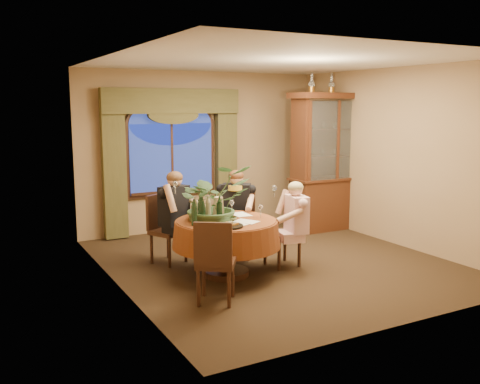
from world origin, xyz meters
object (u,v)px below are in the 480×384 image
chair_back (168,230)px  olive_bowl (231,219)px  dining_table (226,248)px  person_pink (296,226)px  person_back (174,218)px  wine_bottle_4 (202,210)px  wine_bottle_1 (194,212)px  oil_lamp_center (332,83)px  wine_bottle_2 (195,209)px  person_scarf (236,214)px  oil_lamp_right (351,83)px  chair_front_left (216,261)px  centerpiece_plant (213,173)px  chair_back_right (239,225)px  china_cabinet (329,162)px  stoneware_vase (218,208)px  wine_bottle_3 (201,207)px  wine_bottle_5 (220,209)px  chair_right (282,232)px  wine_bottle_0 (208,208)px

chair_back → olive_bowl: chair_back is taller
dining_table → person_pink: size_ratio=1.16×
person_back → wine_bottle_4: person_back is taller
person_pink → wine_bottle_1: size_ratio=3.68×
oil_lamp_center → wine_bottle_2: (-3.25, -1.48, -1.68)m
person_back → person_scarf: 0.94m
oil_lamp_right → person_scarf: oil_lamp_right is taller
chair_front_left → centerpiece_plant: centerpiece_plant is taller
chair_back_right → chair_front_left: 1.83m
chair_front_left → person_pink: person_pink is taller
china_cabinet → chair_front_left: bearing=-145.2°
wine_bottle_2 → chair_back: bearing=93.9°
china_cabinet → wine_bottle_4: bearing=-153.8°
stoneware_vase → person_scarf: bearing=46.9°
dining_table → chair_front_left: 0.95m
olive_bowl → wine_bottle_3: size_ratio=0.45×
oil_lamp_center → person_pink: oil_lamp_center is taller
chair_back → wine_bottle_5: 1.13m
chair_back_right → olive_bowl: 0.96m
china_cabinet → chair_back_right: 2.57m
wine_bottle_3 → chair_right: bearing=-7.1°
chair_front_left → centerpiece_plant: (0.41, 0.92, 0.88)m
olive_bowl → wine_bottle_1: 0.55m
chair_back_right → chair_back: size_ratio=1.00×
centerpiece_plant → oil_lamp_center: bearing=25.7°
person_pink → wine_bottle_2: bearing=89.7°
wine_bottle_0 → wine_bottle_5: same height
wine_bottle_5 → olive_bowl: bearing=8.4°
wine_bottle_4 → dining_table: bearing=0.4°
chair_back_right → stoneware_vase: bearing=82.9°
chair_right → person_scarf: size_ratio=0.74×
china_cabinet → oil_lamp_center: 1.38m
wine_bottle_1 → wine_bottle_5: size_ratio=1.00×
china_cabinet → person_back: (-3.26, -0.77, -0.55)m
person_scarf → wine_bottle_3: 1.01m
person_scarf → chair_back_right: bearing=167.2°
wine_bottle_3 → olive_bowl: bearing=-37.6°
stoneware_vase → china_cabinet: bearing=26.9°
oil_lamp_center → wine_bottle_5: oil_lamp_center is taller
chair_front_left → wine_bottle_5: (0.39, 0.69, 0.44)m
dining_table → wine_bottle_0: wine_bottle_0 is taller
person_pink → olive_bowl: bearing=93.0°
centerpiece_plant → wine_bottle_0: bearing=-142.9°
person_pink → wine_bottle_1: person_pink is taller
oil_lamp_right → chair_right: 3.54m
chair_front_left → chair_back: bearing=121.7°
person_scarf → person_pink: bearing=151.2°
wine_bottle_1 → oil_lamp_center: bearing=26.5°
chair_back_right → chair_back: 1.03m
chair_right → wine_bottle_1: wine_bottle_1 is taller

